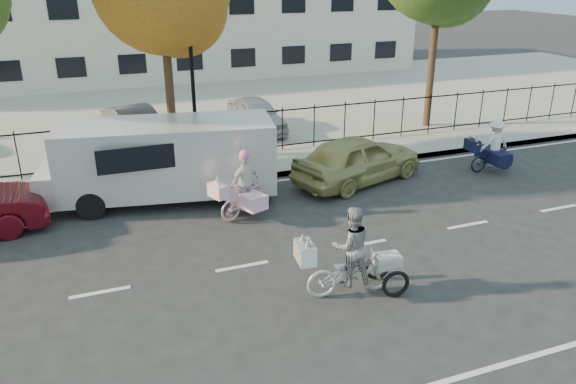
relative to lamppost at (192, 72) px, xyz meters
name	(u,v)px	position (x,y,z in m)	size (l,w,h in m)	color
ground	(242,267)	(-0.50, -6.80, -3.11)	(120.00, 120.00, 0.00)	#333334
road_markings	(242,266)	(-0.50, -6.80, -3.11)	(60.00, 9.52, 0.01)	silver
curb	(194,185)	(-0.50, -1.75, -3.04)	(60.00, 0.10, 0.15)	#A8A399
sidewalk	(187,174)	(-0.50, -0.70, -3.04)	(60.00, 2.20, 0.15)	#A8A399
parking_lot	(148,111)	(-0.50, 8.20, -3.04)	(60.00, 15.60, 0.15)	#A8A399
iron_fence	(179,139)	(-0.50, 0.40, -2.21)	(58.00, 0.06, 1.50)	black
building	(120,23)	(-0.50, 18.20, -0.11)	(34.00, 10.00, 6.00)	silver
lamppost	(192,72)	(0.00, 0.00, 0.00)	(0.36, 0.36, 4.33)	black
street_sign	(119,133)	(-2.35, 0.00, -1.70)	(0.85, 0.06, 1.80)	black
zebra_trike	(351,261)	(1.23, -8.60, -2.39)	(2.21, 0.95, 1.88)	silver
unicorn_bike	(244,193)	(0.33, -4.27, -2.43)	(1.85, 1.35, 1.84)	#FFC2C6
bull_bike	(493,151)	(8.78, -3.64, -2.44)	(1.81, 1.24, 1.69)	black
white_van	(164,158)	(-1.41, -2.39, -1.88)	(6.59, 3.09, 2.23)	silver
gold_sedan	(358,159)	(4.29, -3.00, -2.38)	(1.73, 4.30, 1.47)	tan
lot_car_c	(136,126)	(-1.57, 2.94, -2.31)	(1.37, 3.94, 1.30)	#44464B
lot_car_d	(256,114)	(2.99, 3.06, -2.32)	(1.51, 3.76, 1.28)	#A8A9AF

